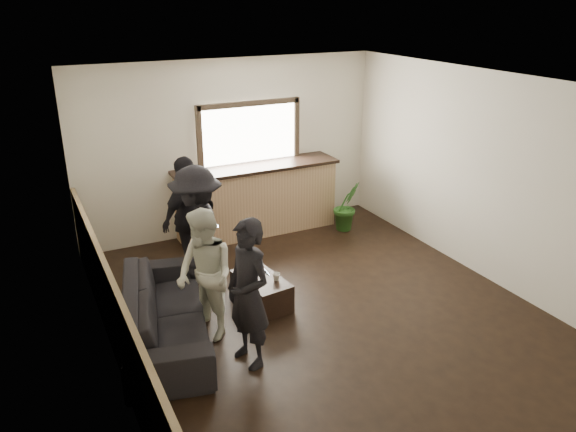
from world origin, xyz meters
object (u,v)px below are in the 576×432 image
sofa (165,312)px  person_b (205,275)px  coffee_table (261,291)px  person_d (189,216)px  person_c (198,234)px  cup_a (247,271)px  potted_plant (347,206)px  cup_b (276,277)px  bar_counter (257,195)px  person_a (248,294)px

sofa → person_b: size_ratio=1.49×
coffee_table → person_d: bearing=112.3°
person_c → sofa: bearing=-20.0°
cup_a → person_b: (-0.71, -0.52, 0.35)m
potted_plant → person_d: (-2.79, -0.36, 0.44)m
potted_plant → person_c: person_c is taller
cup_b → potted_plant: 2.76m
cup_a → bar_counter: bearing=63.3°
bar_counter → person_d: (-1.42, -0.95, 0.21)m
cup_a → person_c: size_ratio=0.07×
person_b → person_d: size_ratio=0.90×
bar_counter → person_b: bearing=-124.1°
sofa → person_b: 0.64m
sofa → coffee_table: (1.28, 0.20, -0.15)m
cup_b → person_a: (-0.75, -0.91, 0.40)m
cup_b → person_d: (-0.66, 1.39, 0.44)m
potted_plant → person_c: (-2.90, -1.09, 0.47)m
cup_a → person_d: size_ratio=0.07×
cup_b → person_a: size_ratio=0.06×
coffee_table → potted_plant: bearing=35.5°
sofa → potted_plant: size_ratio=2.75×
coffee_table → person_c: 1.08m
cup_a → person_a: size_ratio=0.07×
cup_a → person_c: (-0.50, 0.36, 0.47)m
person_d → coffee_table: bearing=79.9°
bar_counter → person_b: bar_counter is taller
coffee_table → cup_a: 0.31m
cup_b → person_d: bearing=115.5°
sofa → person_a: (0.69, -0.84, 0.49)m
person_c → person_b: bearing=8.7°
potted_plant → person_b: person_b is taller
potted_plant → person_b: 3.70m
coffee_table → person_d: (-0.52, 1.26, 0.67)m
sofa → coffee_table: size_ratio=2.76×
bar_counter → coffee_table: bar_counter is taller
sofa → coffee_table: sofa is taller
person_b → bar_counter: bearing=131.1°
coffee_table → cup_b: cup_b is taller
person_a → person_c: bearing=167.0°
cup_b → person_b: person_b is taller
bar_counter → cup_b: 2.47m
coffee_table → potted_plant: size_ratio=1.00×
person_c → person_d: bearing=-166.6°
cup_a → cup_b: 0.40m
cup_a → person_a: (-0.47, -1.21, 0.40)m
cup_b → person_c: person_c is taller
person_c → coffee_table: bearing=71.8°
person_b → person_c: (0.21, 0.89, 0.12)m
cup_b → bar_counter: bearing=72.1°
potted_plant → person_a: (-2.87, -2.67, 0.40)m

